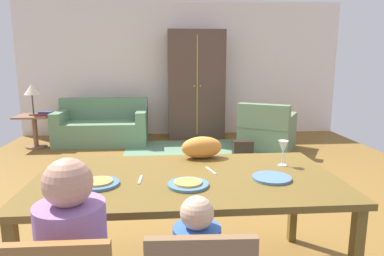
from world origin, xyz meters
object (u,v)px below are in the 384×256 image
handbag (243,149)px  table_lamp (32,91)px  plate_near_woman (272,178)px  cat (202,147)px  couch (103,127)px  dining_table (186,185)px  plate_near_man (99,184)px  book_lower (43,115)px  plate_near_child (188,185)px  book_upper (46,112)px  armoire (196,85)px  side_table (35,127)px  armchair (267,131)px  wine_glass (283,148)px

handbag → table_lamp: bearing=165.7°
plate_near_woman → cat: cat is taller
plate_near_woman → couch: bearing=112.9°
dining_table → plate_near_man: plate_near_man is taller
plate_near_woman → book_lower: bearing=124.7°
plate_near_child → book_upper: 4.77m
plate_near_man → plate_near_child: bearing=-6.3°
plate_near_child → book_lower: plate_near_child is taller
plate_near_child → book_upper: plate_near_child is taller
armoire → plate_near_child: bearing=-95.8°
side_table → book_lower: 0.28m
plate_near_child → cat: (0.15, 0.61, 0.08)m
plate_near_man → table_lamp: size_ratio=0.46×
couch → side_table: bearing=-167.2°
cat → armoire: (0.34, 4.22, 0.20)m
armoire → table_lamp: 2.99m
book_lower → couch: bearing=17.8°
dining_table → couch: bearing=107.0°
couch → armchair: size_ratio=1.41×
plate_near_child → book_upper: size_ratio=1.14×
wine_glass → cat: 0.62m
dining_table → book_upper: dining_table is taller
side_table → plate_near_child: bearing=-59.8°
dining_table → couch: 4.46m
book_upper → handbag: size_ratio=0.69×
dining_table → table_lamp: bearing=121.3°
plate_near_woman → armchair: 3.83m
dining_table → plate_near_woman: 0.56m
armchair → plate_near_man: bearing=-120.7°
wine_glass → cat: bearing=156.1°
plate_near_child → table_lamp: bearing=120.2°
dining_table → plate_near_woman: size_ratio=7.90×
plate_near_man → cat: cat is taller
plate_near_child → plate_near_woman: 0.55m
dining_table → wine_glass: wine_glass is taller
dining_table → side_table: (-2.43, 3.99, -0.32)m
couch → handbag: bearing=-25.7°
dining_table → plate_near_child: size_ratio=7.90×
book_upper → armoire: bearing=12.6°
wine_glass → book_upper: wine_glass is taller
table_lamp → book_upper: (0.20, 0.04, -0.39)m
couch → side_table: couch is taller
dining_table → plate_near_child: (0.00, -0.18, 0.07)m
plate_near_woman → book_upper: size_ratio=1.14×
couch → book_upper: bearing=-167.1°
plate_near_man → side_table: bearing=114.6°
plate_near_man → plate_near_child: (0.54, -0.06, 0.00)m
plate_near_man → cat: 0.89m
plate_near_man → couch: couch is taller
plate_near_woman → side_table: size_ratio=0.43×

